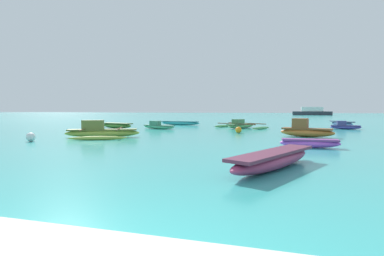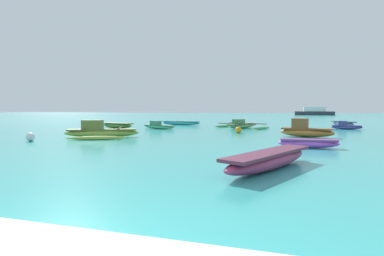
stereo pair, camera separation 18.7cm
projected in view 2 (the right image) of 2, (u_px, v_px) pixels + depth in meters
The scene contains 13 objects.
moored_boat_0 at pixel (305, 130), 16.86m from camera, with size 3.01×1.46×1.04m.
moored_boat_1 at pixel (343, 123), 27.15m from camera, with size 1.85×2.91×0.45m.
moored_boat_2 at pixel (308, 143), 12.13m from camera, with size 2.38×0.64×0.35m.
moored_boat_3 at pixel (101, 132), 16.63m from camera, with size 3.95×4.06×0.96m.
moored_boat_4 at pixel (117, 125), 24.53m from camera, with size 3.34×1.80×0.43m.
moored_boat_5 at pixel (346, 126), 23.20m from camera, with size 2.29×0.96×0.65m.
moored_boat_6 at pixel (159, 126), 23.62m from camera, with size 2.98×1.38×0.64m.
moored_boat_7 at pixel (181, 123), 29.33m from camera, with size 4.15×1.07×0.38m.
moored_boat_8 at pixel (269, 159), 7.86m from camera, with size 2.38×3.95×0.46m.
moored_boat_9 at pixel (241, 125), 24.45m from camera, with size 4.63×4.03×0.74m.
mooring_buoy_0 at pixel (238, 130), 19.45m from camera, with size 0.42×0.42×0.42m.
mooring_buoy_1 at pixel (30, 137), 14.59m from camera, with size 0.43×0.43×0.43m.
distant_ferry at pixel (314, 112), 75.43m from camera, with size 9.33×2.05×2.05m.
Camera 2 is at (1.94, -2.06, 1.58)m, focal length 28.00 mm.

